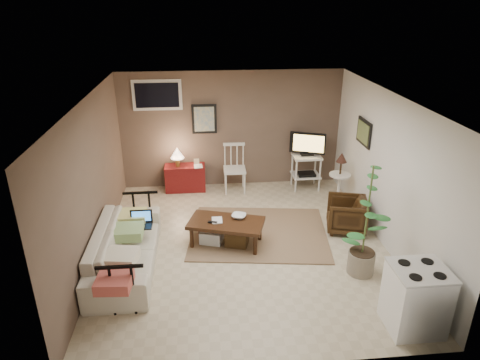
{
  "coord_description": "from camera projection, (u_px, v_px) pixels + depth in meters",
  "views": [
    {
      "loc": [
        -0.64,
        -5.93,
        3.71
      ],
      "look_at": [
        -0.03,
        0.35,
        1.0
      ],
      "focal_mm": 32.0,
      "sensor_mm": 36.0,
      "label": 1
    }
  ],
  "objects": [
    {
      "name": "tv_stand",
      "position": [
        307.0,
        159.0,
        8.77
      ],
      "size": [
        0.69,
        0.46,
        1.2
      ],
      "color": "silver",
      "rests_on": "floor"
    },
    {
      "name": "art_right",
      "position": [
        364.0,
        132.0,
        7.5
      ],
      "size": [
        0.03,
        0.6,
        0.45
      ],
      "primitive_type": "cube",
      "color": "black"
    },
    {
      "name": "book_table",
      "position": [
        212.0,
        215.0,
        6.76
      ],
      "size": [
        0.16,
        0.02,
        0.22
      ],
      "primitive_type": "imported",
      "rotation": [
        0.0,
        0.0,
        -0.01
      ],
      "color": "#391E0F",
      "rests_on": "coffee_table"
    },
    {
      "name": "red_console",
      "position": [
        185.0,
        175.0,
        8.79
      ],
      "size": [
        0.82,
        0.36,
        0.94
      ],
      "color": "maroon",
      "rests_on": "floor"
    },
    {
      "name": "book_console",
      "position": [
        194.0,
        162.0,
        8.59
      ],
      "size": [
        0.17,
        0.03,
        0.22
      ],
      "primitive_type": "imported",
      "rotation": [
        0.0,
        0.0,
        0.06
      ],
      "color": "#391E0F",
      "rests_on": "red_console"
    },
    {
      "name": "coffee_table",
      "position": [
        226.0,
        231.0,
        6.87
      ],
      "size": [
        1.31,
        0.93,
        0.45
      ],
      "color": "#391E0F",
      "rests_on": "floor"
    },
    {
      "name": "stove",
      "position": [
        416.0,
        298.0,
        5.07
      ],
      "size": [
        0.64,
        0.6,
        0.84
      ],
      "color": "white",
      "rests_on": "floor"
    },
    {
      "name": "art_back",
      "position": [
        204.0,
        119.0,
        8.59
      ],
      "size": [
        0.5,
        0.03,
        0.6
      ],
      "primitive_type": "cube",
      "color": "black"
    },
    {
      "name": "sofa_end_rails",
      "position": [
        134.0,
        245.0,
        6.26
      ],
      "size": [
        0.59,
        2.17,
        0.73
      ],
      "primitive_type": null,
      "color": "black",
      "rests_on": "floor"
    },
    {
      "name": "bowl",
      "position": [
        239.0,
        211.0,
        6.87
      ],
      "size": [
        0.23,
        0.12,
        0.23
      ],
      "primitive_type": "imported",
      "rotation": [
        0.0,
        0.0,
        -0.3
      ],
      "color": "#391E0F",
      "rests_on": "coffee_table"
    },
    {
      "name": "rug",
      "position": [
        259.0,
        233.0,
        7.28
      ],
      "size": [
        2.49,
        2.1,
        0.02
      ],
      "primitive_type": "cube",
      "rotation": [
        0.0,
        0.0,
        -0.13
      ],
      "color": "brown",
      "rests_on": "floor"
    },
    {
      "name": "sofa",
      "position": [
        125.0,
        242.0,
        6.23
      ],
      "size": [
        0.64,
        2.18,
        0.85
      ],
      "primitive_type": "imported",
      "rotation": [
        0.0,
        0.0,
        1.57
      ],
      "color": "beige",
      "rests_on": "floor"
    },
    {
      "name": "armchair",
      "position": [
        346.0,
        213.0,
        7.27
      ],
      "size": [
        0.73,
        0.76,
        0.65
      ],
      "primitive_type": "imported",
      "rotation": [
        0.0,
        0.0,
        -1.83
      ],
      "color": "black",
      "rests_on": "floor"
    },
    {
      "name": "sofa_pillows",
      "position": [
        125.0,
        245.0,
        5.97
      ],
      "size": [
        0.42,
        2.07,
        0.15
      ],
      "primitive_type": null,
      "color": "beige",
      "rests_on": "sofa"
    },
    {
      "name": "laptop",
      "position": [
        141.0,
        221.0,
        6.54
      ],
      "size": [
        0.33,
        0.24,
        0.23
      ],
      "color": "black",
      "rests_on": "sofa"
    },
    {
      "name": "side_table",
      "position": [
        340.0,
        173.0,
        8.02
      ],
      "size": [
        0.4,
        0.4,
        1.07
      ],
      "color": "silver",
      "rests_on": "floor"
    },
    {
      "name": "floor",
      "position": [
        244.0,
        245.0,
        6.94
      ],
      "size": [
        5.0,
        5.0,
        0.0
      ],
      "primitive_type": "plane",
      "color": "#C1B293",
      "rests_on": "ground"
    },
    {
      "name": "spindle_chair",
      "position": [
        235.0,
        170.0,
        8.74
      ],
      "size": [
        0.45,
        0.45,
        0.98
      ],
      "color": "silver",
      "rests_on": "floor"
    },
    {
      "name": "potted_plant",
      "position": [
        367.0,
        217.0,
        5.9
      ],
      "size": [
        0.43,
        0.43,
        1.7
      ],
      "color": "gray",
      "rests_on": "floor"
    },
    {
      "name": "window",
      "position": [
        157.0,
        95.0,
        8.31
      ],
      "size": [
        0.96,
        0.03,
        0.6
      ],
      "primitive_type": "cube",
      "color": "silver"
    }
  ]
}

